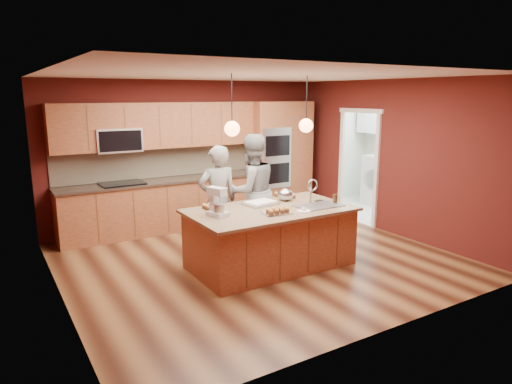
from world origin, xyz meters
TOP-DOWN VIEW (x-y plane):
  - floor at (0.00, 0.00)m, footprint 5.50×5.50m
  - ceiling at (0.00, 0.00)m, footprint 5.50×5.50m
  - wall_back at (0.00, 2.50)m, footprint 5.50×0.00m
  - wall_front at (0.00, -2.50)m, footprint 5.50×0.00m
  - wall_left at (-2.75, 0.00)m, footprint 0.00×5.00m
  - wall_right at (2.75, 0.00)m, footprint 0.00×5.00m
  - cabinet_run at (-0.68, 2.25)m, footprint 3.74×0.64m
  - oven_column at (1.85, 2.19)m, footprint 1.30×0.62m
  - doorway_trim at (2.73, 0.80)m, footprint 0.08×1.11m
  - laundry_room at (4.35, 1.20)m, footprint 2.60×2.70m
  - pendant_left at (-0.59, -0.30)m, footprint 0.20×0.20m
  - pendant_right at (0.61, -0.30)m, footprint 0.20×0.20m
  - island at (0.03, -0.30)m, footprint 2.32×1.30m
  - person_left at (-0.37, 0.60)m, footprint 0.67×0.49m
  - person_right at (0.24, 0.60)m, footprint 0.91×0.72m
  - stand_mixer at (-0.81, -0.26)m, footprint 0.28×0.32m
  - sheet_cake at (0.03, -0.01)m, footprint 0.52×0.42m
  - cooling_rack at (-0.06, -0.55)m, footprint 0.42×0.33m
  - mixing_bowl at (0.48, -0.00)m, footprint 0.23×0.23m
  - plate at (0.31, -0.69)m, footprint 0.19×0.19m
  - tumbler at (1.01, -0.52)m, footprint 0.07×0.07m
  - phone at (0.89, -0.30)m, footprint 0.13×0.07m
  - cupcakes_left at (-0.75, 0.11)m, footprint 0.16×0.24m
  - cupcakes_rack at (-0.08, -0.62)m, footprint 0.34×0.17m
  - cupcakes_right at (0.60, 0.19)m, footprint 0.25×0.33m
  - washer at (4.17, 0.86)m, footprint 0.84×0.85m
  - dryer at (4.23, 1.54)m, footprint 0.70×0.72m

SIDE VIEW (x-z plane):
  - floor at x=0.00m, z-range 0.00..0.00m
  - island at x=0.03m, z-range -0.18..1.05m
  - washer at x=4.17m, z-range 0.00..1.05m
  - dryer at x=4.23m, z-range 0.00..1.11m
  - person_left at x=-0.37m, z-range 0.00..1.69m
  - phone at x=0.89m, z-range 0.85..0.86m
  - plate at x=0.31m, z-range 0.85..0.87m
  - cooling_rack at x=-0.06m, z-range 0.86..0.87m
  - sheet_cake at x=0.03m, z-range 0.85..0.90m
  - cupcakes_left at x=-0.75m, z-range 0.85..0.93m
  - cupcakes_right at x=0.60m, z-range 0.85..0.93m
  - cupcakes_rack at x=-0.08m, z-range 0.87..0.95m
  - person_right at x=0.24m, z-range 0.00..1.83m
  - tumbler at x=1.01m, z-range 0.85..0.99m
  - mixing_bowl at x=0.48m, z-range 0.85..1.05m
  - cabinet_run at x=-0.68m, z-range -0.17..2.13m
  - stand_mixer at x=-0.81m, z-range 0.83..1.21m
  - doorway_trim at x=2.73m, z-range -0.05..2.15m
  - oven_column at x=1.85m, z-range 0.00..2.30m
  - wall_back at x=0.00m, z-range -1.40..4.10m
  - wall_front at x=0.00m, z-range -1.40..4.10m
  - wall_left at x=-2.75m, z-range -1.15..3.85m
  - wall_right at x=2.75m, z-range -1.15..3.85m
  - laundry_room at x=4.35m, z-range 0.60..3.30m
  - pendant_left at x=-0.59m, z-range 1.60..2.40m
  - pendant_right at x=0.61m, z-range 1.60..2.40m
  - ceiling at x=0.00m, z-range 2.70..2.70m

